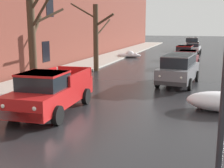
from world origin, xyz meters
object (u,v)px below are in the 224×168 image
at_px(pickup_truck_red_approaching_near_lane, 51,92).
at_px(suv_grey_parked_kerbside_close, 179,68).
at_px(sedan_maroon_parked_kerbside_mid, 187,58).
at_px(suv_white_at_far_intersection, 192,43).
at_px(sedan_silver_queued_behind_truck, 193,48).
at_px(bare_tree_mid_block, 96,36).
at_px(sedan_red_parked_far_down_block, 184,52).
at_px(bare_tree_second_along_sidewalk, 33,34).

bearing_deg(pickup_truck_red_approaching_near_lane, suv_grey_parked_kerbside_close, 59.79).
bearing_deg(sedan_maroon_parked_kerbside_mid, suv_white_at_far_intersection, 91.65).
height_order(suv_grey_parked_kerbside_close, suv_white_at_far_intersection, same).
bearing_deg(sedan_silver_queued_behind_truck, bare_tree_mid_block, -111.42).
relative_size(sedan_silver_queued_behind_truck, suv_white_at_far_intersection, 0.86).
xyz_separation_m(pickup_truck_red_approaching_near_lane, suv_grey_parked_kerbside_close, (4.44, 7.62, 0.11)).
distance_m(sedan_red_parked_far_down_block, suv_white_at_far_intersection, 12.66).
xyz_separation_m(sedan_red_parked_far_down_block, sedan_silver_queued_behind_truck, (0.57, 6.41, -0.00)).
relative_size(pickup_truck_red_approaching_near_lane, sedan_red_parked_far_down_block, 1.28).
relative_size(sedan_maroon_parked_kerbside_mid, sedan_red_parked_far_down_block, 1.05).
xyz_separation_m(suv_grey_parked_kerbside_close, sedan_silver_queued_behind_truck, (-0.09, 20.15, -0.24)).
bearing_deg(sedan_silver_queued_behind_truck, suv_grey_parked_kerbside_close, -89.74).
relative_size(bare_tree_second_along_sidewalk, suv_white_at_far_intersection, 1.35).
bearing_deg(sedan_silver_queued_behind_truck, suv_white_at_far_intersection, 93.94).
xyz_separation_m(bare_tree_mid_block, pickup_truck_red_approaching_near_lane, (2.19, -11.11, -1.86)).
height_order(sedan_red_parked_far_down_block, sedan_silver_queued_behind_truck, same).
height_order(sedan_maroon_parked_kerbside_mid, sedan_silver_queued_behind_truck, same).
bearing_deg(sedan_red_parked_far_down_block, sedan_silver_queued_behind_truck, 84.89).
bearing_deg(sedan_silver_queued_behind_truck, sedan_red_parked_far_down_block, -95.11).
distance_m(bare_tree_mid_block, suv_white_at_far_intersection, 23.77).
distance_m(bare_tree_second_along_sidewalk, suv_grey_parked_kerbside_close, 8.74).
bearing_deg(sedan_red_parked_far_down_block, pickup_truck_red_approaching_near_lane, -100.02).
height_order(pickup_truck_red_approaching_near_lane, suv_grey_parked_kerbside_close, suv_grey_parked_kerbside_close).
xyz_separation_m(pickup_truck_red_approaching_near_lane, suv_white_at_far_intersection, (3.92, 34.02, 0.11)).
relative_size(bare_tree_mid_block, sedan_red_parked_far_down_block, 1.30).
bearing_deg(sedan_maroon_parked_kerbside_mid, bare_tree_mid_block, -146.55).
distance_m(bare_tree_mid_block, sedan_silver_queued_behind_truck, 18.01).
xyz_separation_m(pickup_truck_red_approaching_near_lane, sedan_red_parked_far_down_block, (3.78, 21.36, -0.13)).
relative_size(suv_grey_parked_kerbside_close, sedan_silver_queued_behind_truck, 1.21).
xyz_separation_m(bare_tree_mid_block, suv_white_at_far_intersection, (6.11, 22.91, -1.75)).
relative_size(bare_tree_second_along_sidewalk, sedan_red_parked_far_down_block, 1.57).
height_order(pickup_truck_red_approaching_near_lane, sedan_maroon_parked_kerbside_mid, pickup_truck_red_approaching_near_lane).
bearing_deg(sedan_maroon_parked_kerbside_mid, sedan_silver_queued_behind_truck, 90.48).
bearing_deg(bare_tree_mid_block, sedan_silver_queued_behind_truck, 68.58).
height_order(suv_grey_parked_kerbside_close, sedan_maroon_parked_kerbside_mid, suv_grey_parked_kerbside_close).
distance_m(pickup_truck_red_approaching_near_lane, suv_grey_parked_kerbside_close, 8.82).
bearing_deg(pickup_truck_red_approaching_near_lane, bare_tree_second_along_sidewalk, 133.16).
distance_m(bare_tree_second_along_sidewalk, sedan_maroon_parked_kerbside_mid, 14.96).
distance_m(bare_tree_second_along_sidewalk, suv_white_at_far_intersection, 32.38).
bearing_deg(suv_white_at_far_intersection, sedan_red_parked_far_down_block, -90.65).
bearing_deg(sedan_maroon_parked_kerbside_mid, pickup_truck_red_approaching_near_lane, -106.02).
bearing_deg(bare_tree_mid_block, suv_grey_parked_kerbside_close, -27.77).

